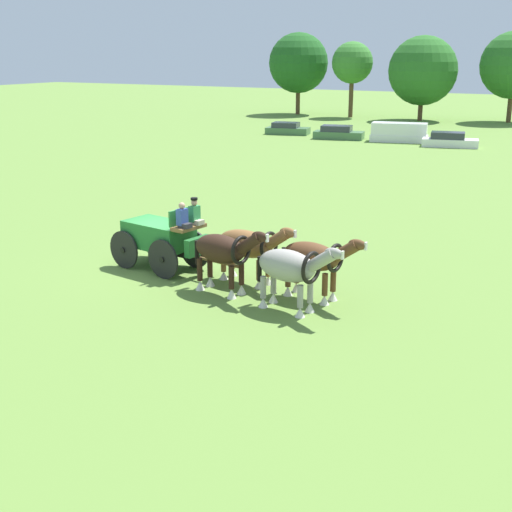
# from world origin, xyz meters

# --- Properties ---
(ground_plane) EXTENTS (220.00, 220.00, 0.00)m
(ground_plane) POSITION_xyz_m (0.00, 0.00, 0.00)
(ground_plane) COLOR olive
(show_wagon) EXTENTS (5.55, 2.18, 2.70)m
(show_wagon) POSITION_xyz_m (0.18, -0.03, 1.19)
(show_wagon) COLOR #236B2D
(show_wagon) RESTS_ON ground
(draft_horse_rear_near) EXTENTS (3.19, 1.25, 2.15)m
(draft_horse_rear_near) POSITION_xyz_m (3.63, 0.07, 1.29)
(draft_horse_rear_near) COLOR brown
(draft_horse_rear_near) RESTS_ON ground
(draft_horse_rear_off) EXTENTS (2.95, 1.21, 2.27)m
(draft_horse_rear_off) POSITION_xyz_m (3.41, -1.21, 1.39)
(draft_horse_rear_off) COLOR #331E14
(draft_horse_rear_off) RESTS_ON ground
(draft_horse_lead_near) EXTENTS (3.00, 1.19, 2.18)m
(draft_horse_lead_near) POSITION_xyz_m (6.20, -0.35, 1.32)
(draft_horse_lead_near) COLOR brown
(draft_horse_lead_near) RESTS_ON ground
(draft_horse_lead_off) EXTENTS (2.98, 1.26, 2.21)m
(draft_horse_lead_off) POSITION_xyz_m (5.97, -1.63, 1.34)
(draft_horse_lead_off) COLOR #9E998E
(draft_horse_lead_off) RESTS_ON ground
(parked_vehicle_a) EXTENTS (4.20, 2.55, 1.09)m
(parked_vehicle_a) POSITION_xyz_m (-14.05, 39.35, 0.47)
(parked_vehicle_a) COLOR #477047
(parked_vehicle_a) RESTS_ON ground
(parked_vehicle_b) EXTENTS (4.55, 2.64, 1.17)m
(parked_vehicle_b) POSITION_xyz_m (-8.57, 38.24, 0.50)
(parked_vehicle_b) COLOR #477047
(parked_vehicle_b) RESTS_ON ground
(parked_vehicle_c) EXTENTS (5.05, 2.84, 1.59)m
(parked_vehicle_c) POSITION_xyz_m (-3.28, 38.88, 0.77)
(parked_vehicle_c) COLOR white
(parked_vehicle_c) RESTS_ON ground
(parked_vehicle_d) EXTENTS (4.63, 2.62, 1.17)m
(parked_vehicle_d) POSITION_xyz_m (1.25, 37.71, 0.50)
(parked_vehicle_d) COLOR white
(parked_vehicle_d) RESTS_ON ground
(tree_a) EXTENTS (7.02, 7.02, 9.51)m
(tree_a) POSITION_xyz_m (-22.01, 58.61, 5.99)
(tree_a) COLOR brown
(tree_a) RESTS_ON ground
(tree_b) EXTENTS (4.66, 4.66, 8.43)m
(tree_b) POSITION_xyz_m (-14.98, 57.94, 6.06)
(tree_b) COLOR brown
(tree_b) RESTS_ON ground
(tree_c) EXTENTS (7.40, 7.40, 9.03)m
(tree_c) POSITION_xyz_m (-6.83, 57.89, 5.33)
(tree_c) COLOR brown
(tree_c) RESTS_ON ground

